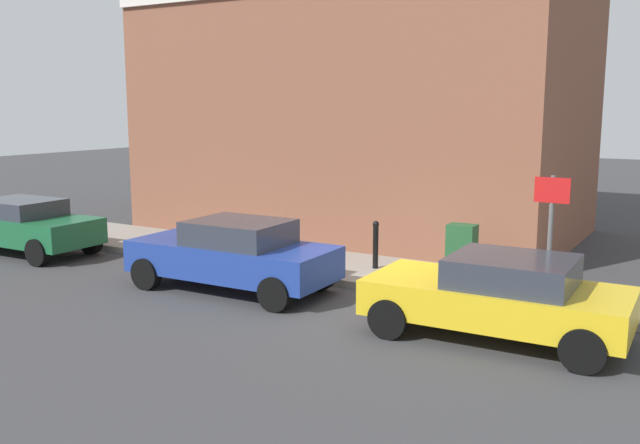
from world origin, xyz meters
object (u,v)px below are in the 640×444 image
utility_cabinet (461,255)px  car_green (19,225)px  car_yellow (500,295)px  bollard_near_cabinet (376,243)px  car_blue (234,254)px  street_sign (551,221)px  bollard_far_kerb (282,243)px

utility_cabinet → car_green: bearing=102.7°
car_yellow → bollard_near_cabinet: bearing=-39.2°
car_green → utility_cabinet: (2.39, -10.58, -0.03)m
car_yellow → car_blue: size_ratio=0.96×
car_yellow → car_green: (0.24, 12.13, 0.01)m
car_yellow → street_sign: street_sign is taller
car_green → street_sign: (1.50, -12.47, 0.95)m
bollard_near_cabinet → car_yellow: bearing=-127.7°
car_yellow → utility_cabinet: size_ratio=3.52×
car_yellow → bollard_near_cabinet: size_ratio=3.90×
car_yellow → bollard_near_cabinet: car_yellow is taller
street_sign → bollard_far_kerb: bearing=90.6°
car_green → bollard_near_cabinet: 8.97m
bollard_far_kerb → car_blue: bearing=175.2°
car_green → utility_cabinet: car_green is taller
car_yellow → utility_cabinet: bearing=-60.8°
car_yellow → utility_cabinet: 3.05m
bollard_far_kerb → street_sign: (0.06, -5.57, 0.96)m
car_green → utility_cabinet: size_ratio=3.82×
car_blue → car_green: car_blue is taller
bollard_far_kerb → street_sign: bearing=-89.4°
utility_cabinet → bollard_far_kerb: bearing=104.4°
car_green → utility_cabinet: bearing=-168.9°
car_blue → car_green: bearing=-2.3°
car_blue → car_yellow: bearing=176.8°
street_sign → car_yellow: bearing=169.1°
car_yellow → car_green: bearing=-2.5°
utility_cabinet → bollard_near_cabinet: bearing=87.1°
street_sign → car_green: bearing=96.9°
bollard_near_cabinet → street_sign: (-0.98, -3.85, 0.96)m
utility_cabinet → street_sign: 2.30m
bollard_near_cabinet → street_sign: size_ratio=0.45×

